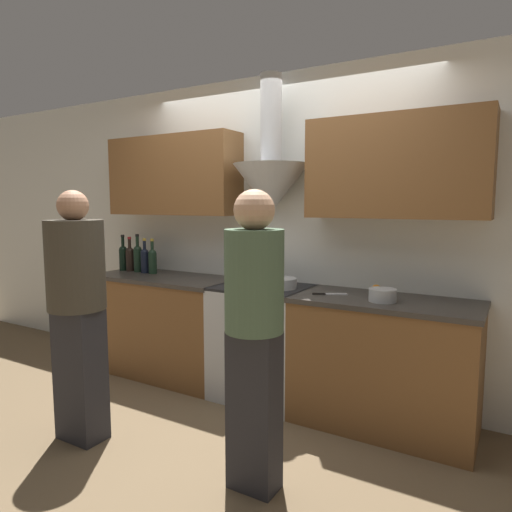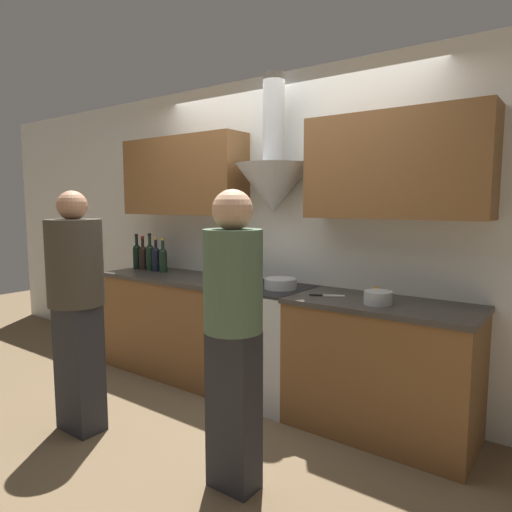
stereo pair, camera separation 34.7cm
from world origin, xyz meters
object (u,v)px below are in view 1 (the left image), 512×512
(mixing_bowl, at_px, (280,283))
(saucepan, at_px, (383,295))
(wine_bottle_0, at_px, (123,256))
(stock_pot, at_px, (245,276))
(wine_bottle_1, at_px, (130,257))
(wine_bottle_3, at_px, (145,259))
(stove_range, at_px, (262,341))
(wine_bottle_4, at_px, (153,260))
(orange_fruit, at_px, (376,289))
(wine_bottle_2, at_px, (138,257))
(person_foreground_left, at_px, (77,306))
(person_foreground_right, at_px, (254,326))

(mixing_bowl, distance_m, saucepan, 0.81)
(wine_bottle_0, bearing_deg, stock_pot, -2.50)
(wine_bottle_1, relative_size, wine_bottle_3, 1.02)
(saucepan, bearing_deg, mixing_bowl, 174.16)
(stove_range, xyz_separation_m, wine_bottle_3, (-1.30, 0.05, 0.58))
(wine_bottle_4, relative_size, orange_fruit, 4.62)
(wine_bottle_0, xyz_separation_m, wine_bottle_2, (0.19, 0.01, 0.01))
(wine_bottle_1, distance_m, saucepan, 2.47)
(mixing_bowl, bearing_deg, stock_pot, -179.77)
(stove_range, relative_size, wine_bottle_2, 2.51)
(wine_bottle_4, xyz_separation_m, orange_fruit, (2.07, 0.09, -0.09))
(stove_range, distance_m, saucepan, 1.09)
(orange_fruit, bearing_deg, wine_bottle_2, -178.24)
(wine_bottle_2, height_order, mixing_bowl, wine_bottle_2)
(wine_bottle_0, distance_m, saucepan, 2.57)
(wine_bottle_0, distance_m, mixing_bowl, 1.76)
(wine_bottle_0, bearing_deg, wine_bottle_2, 1.60)
(person_foreground_left, bearing_deg, stock_pot, 65.23)
(wine_bottle_0, bearing_deg, person_foreground_left, -54.34)
(saucepan, distance_m, person_foreground_left, 2.00)
(wine_bottle_2, bearing_deg, stock_pot, -3.12)
(mixing_bowl, bearing_deg, orange_fruit, 10.95)
(saucepan, bearing_deg, stock_pot, 175.87)
(saucepan, distance_m, person_foreground_right, 1.06)
(wine_bottle_3, xyz_separation_m, person_foreground_left, (0.59, -1.23, -0.14))
(wine_bottle_2, relative_size, wine_bottle_3, 1.11)
(wine_bottle_0, bearing_deg, orange_fruit, 1.75)
(wine_bottle_4, relative_size, person_foreground_right, 0.20)
(person_foreground_left, height_order, person_foreground_right, person_foreground_left)
(wine_bottle_4, xyz_separation_m, saucepan, (2.17, -0.13, -0.09))
(mixing_bowl, bearing_deg, stove_range, 179.56)
(wine_bottle_3, height_order, mixing_bowl, wine_bottle_3)
(wine_bottle_3, height_order, orange_fruit, wine_bottle_3)
(wine_bottle_2, relative_size, person_foreground_right, 0.22)
(wine_bottle_1, bearing_deg, stove_range, -2.23)
(wine_bottle_0, distance_m, orange_fruit, 2.46)
(stock_pot, xyz_separation_m, orange_fruit, (1.02, 0.14, -0.03))
(stove_range, xyz_separation_m, person_foreground_right, (0.55, -1.06, 0.45))
(saucepan, xyz_separation_m, person_foreground_left, (-1.67, -1.10, -0.05))
(stock_pot, height_order, orange_fruit, stock_pot)
(wine_bottle_4, bearing_deg, saucepan, -3.50)
(wine_bottle_2, relative_size, person_foreground_left, 0.22)
(stove_range, relative_size, orange_fruit, 12.82)
(wine_bottle_3, relative_size, stock_pot, 1.31)
(wine_bottle_2, height_order, person_foreground_right, person_foreground_right)
(stove_range, height_order, wine_bottle_2, wine_bottle_2)
(wine_bottle_2, relative_size, stock_pot, 1.45)
(stove_range, height_order, saucepan, saucepan)
(stove_range, height_order, wine_bottle_3, wine_bottle_3)
(person_foreground_left, bearing_deg, person_foreground_right, 5.36)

